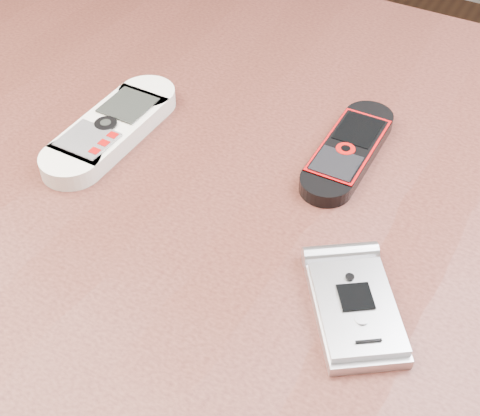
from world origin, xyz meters
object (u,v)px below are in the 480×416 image
object	(u,v)px
table	(235,298)
nokia_white	(111,128)
nokia_black_red	(348,150)
motorola_razr	(355,307)

from	to	relation	value
table	nokia_white	world-z (taller)	nokia_white
nokia_black_red	table	bearing A→B (deg)	-115.29
table	motorola_razr	xyz separation A→B (m)	(0.12, -0.04, 0.11)
table	nokia_black_red	world-z (taller)	nokia_black_red
table	nokia_white	xyz separation A→B (m)	(-0.15, 0.03, 0.11)
nokia_black_red	motorola_razr	world-z (taller)	motorola_razr
nokia_white	nokia_black_red	size ratio (longest dim) A/B	1.14
motorola_razr	nokia_black_red	bearing A→B (deg)	78.72
table	nokia_black_red	xyz separation A→B (m)	(0.05, 0.11, 0.11)
table	nokia_black_red	bearing A→B (deg)	65.64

